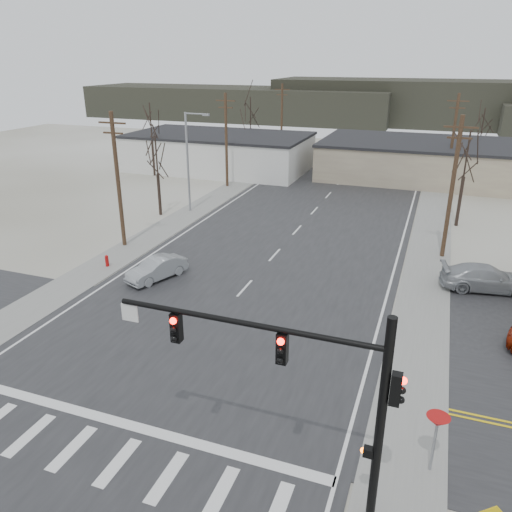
{
  "coord_description": "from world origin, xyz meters",
  "views": [
    {
      "loc": [
        10.41,
        -18.25,
        13.55
      ],
      "look_at": [
        1.0,
        7.35,
        2.6
      ],
      "focal_mm": 35.0,
      "sensor_mm": 36.0,
      "label": 1
    }
  ],
  "objects": [
    {
      "name": "ground",
      "position": [
        0.0,
        0.0,
        0.0
      ],
      "size": [
        140.0,
        140.0,
        0.0
      ],
      "primitive_type": "plane",
      "color": "silver",
      "rests_on": "ground"
    },
    {
      "name": "main_road",
      "position": [
        0.0,
        15.0,
        0.02
      ],
      "size": [
        18.0,
        110.0,
        0.05
      ],
      "primitive_type": "cube",
      "color": "#242426",
      "rests_on": "ground"
    },
    {
      "name": "cross_road",
      "position": [
        0.0,
        0.0,
        0.02
      ],
      "size": [
        90.0,
        10.0,
        0.04
      ],
      "primitive_type": "cube",
      "color": "#242426",
      "rests_on": "ground"
    },
    {
      "name": "sidewalk_left",
      "position": [
        -10.6,
        20.0,
        0.03
      ],
      "size": [
        3.0,
        90.0,
        0.06
      ],
      "primitive_type": "cube",
      "color": "gray",
      "rests_on": "ground"
    },
    {
      "name": "sidewalk_right",
      "position": [
        10.6,
        20.0,
        0.03
      ],
      "size": [
        3.0,
        90.0,
        0.06
      ],
      "primitive_type": "cube",
      "color": "gray",
      "rests_on": "ground"
    },
    {
      "name": "traffic_signal_mast",
      "position": [
        7.89,
        -6.2,
        4.67
      ],
      "size": [
        8.95,
        0.43,
        7.2
      ],
      "color": "black",
      "rests_on": "ground"
    },
    {
      "name": "fire_hydrant",
      "position": [
        -10.2,
        8.0,
        0.45
      ],
      "size": [
        0.24,
        0.24,
        0.87
      ],
      "color": "#A50C0C",
      "rests_on": "ground"
    },
    {
      "name": "yield_sign",
      "position": [
        11.5,
        -3.5,
        2.07
      ],
      "size": [
        0.8,
        0.8,
        2.35
      ],
      "color": "gray",
      "rests_on": "ground"
    },
    {
      "name": "building_left_far",
      "position": [
        -16.0,
        40.0,
        2.26
      ],
      "size": [
        22.3,
        12.3,
        4.5
      ],
      "color": "silver",
      "rests_on": "ground"
    },
    {
      "name": "building_right_far",
      "position": [
        10.0,
        44.0,
        2.15
      ],
      "size": [
        26.3,
        14.3,
        4.3
      ],
      "color": "tan",
      "rests_on": "ground"
    },
    {
      "name": "upole_left_b",
      "position": [
        -11.5,
        12.0,
        5.22
      ],
      "size": [
        2.2,
        0.3,
        10.0
      ],
      "color": "#4D3424",
      "rests_on": "ground"
    },
    {
      "name": "upole_left_c",
      "position": [
        -11.5,
        32.0,
        5.22
      ],
      "size": [
        2.2,
        0.3,
        10.0
      ],
      "color": "#4D3424",
      "rests_on": "ground"
    },
    {
      "name": "upole_left_d",
      "position": [
        -11.5,
        52.0,
        5.22
      ],
      "size": [
        2.2,
        0.3,
        10.0
      ],
      "color": "#4D3424",
      "rests_on": "ground"
    },
    {
      "name": "upole_right_a",
      "position": [
        11.5,
        18.0,
        5.22
      ],
      "size": [
        2.2,
        0.3,
        10.0
      ],
      "color": "#4D3424",
      "rests_on": "ground"
    },
    {
      "name": "upole_right_b",
      "position": [
        11.5,
        40.0,
        5.22
      ],
      "size": [
        2.2,
        0.3,
        10.0
      ],
      "color": "#4D3424",
      "rests_on": "ground"
    },
    {
      "name": "streetlight_main",
      "position": [
        -10.8,
        22.0,
        5.09
      ],
      "size": [
        2.4,
        0.25,
        9.0
      ],
      "color": "gray",
      "rests_on": "ground"
    },
    {
      "name": "tree_left_near",
      "position": [
        -13.0,
        20.0,
        5.23
      ],
      "size": [
        3.3,
        3.3,
        7.35
      ],
      "color": "#30231D",
      "rests_on": "ground"
    },
    {
      "name": "tree_right_mid",
      "position": [
        12.5,
        26.0,
        5.93
      ],
      "size": [
        3.74,
        3.74,
        8.33
      ],
      "color": "#30231D",
      "rests_on": "ground"
    },
    {
      "name": "tree_left_far",
      "position": [
        -14.0,
        46.0,
        6.28
      ],
      "size": [
        3.96,
        3.96,
        8.82
      ],
      "color": "#30231D",
      "rests_on": "ground"
    },
    {
      "name": "tree_right_far",
      "position": [
        15.0,
        52.0,
        5.58
      ],
      "size": [
        3.52,
        3.52,
        7.84
      ],
      "color": "#30231D",
      "rests_on": "ground"
    },
    {
      "name": "tree_left_mid",
      "position": [
        -22.0,
        34.0,
        6.28
      ],
      "size": [
        3.96,
        3.96,
        8.82
      ],
      "color": "#30231D",
      "rests_on": "ground"
    },
    {
      "name": "hill_left",
      "position": [
        -35.0,
        92.0,
        3.5
      ],
      "size": [
        70.0,
        18.0,
        7.0
      ],
      "primitive_type": "cube",
      "color": "#333026",
      "rests_on": "ground"
    },
    {
      "name": "hill_center",
      "position": [
        15.0,
        96.0,
        4.5
      ],
      "size": [
        80.0,
        18.0,
        9.0
      ],
      "primitive_type": "cube",
      "color": "#333026",
      "rests_on": "ground"
    },
    {
      "name": "sedan_crossing",
      "position": [
        -5.89,
        7.41,
        0.74
      ],
      "size": [
        2.89,
        4.44,
        1.38
      ],
      "primitive_type": "imported",
      "rotation": [
        0.0,
        0.0,
        -0.37
      ],
      "color": "gray",
      "rests_on": "main_road"
    },
    {
      "name": "car_far_a",
      "position": [
        -1.17,
        42.35,
        0.73
      ],
      "size": [
        2.88,
        4.99,
        1.36
      ],
      "primitive_type": "imported",
      "rotation": [
        0.0,
        0.0,
        2.92
      ],
      "color": "black",
      "rests_on": "main_road"
    },
    {
      "name": "car_far_b",
      "position": [
        -2.73,
        60.38,
        0.73
      ],
      "size": [
        2.62,
        4.28,
        1.36
      ],
      "primitive_type": "imported",
      "rotation": [
        0.0,
        0.0,
        -0.27
      ],
      "color": "black",
      "rests_on": "main_road"
    },
    {
      "name": "car_parked_silver",
      "position": [
        14.07,
        13.0,
        0.81
      ],
      "size": [
        5.67,
        3.12,
        1.56
      ],
      "primitive_type": "imported",
      "rotation": [
        0.0,
        0.0,
        1.75
      ],
      "color": "#909499",
      "rests_on": "parking_lot"
    }
  ]
}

